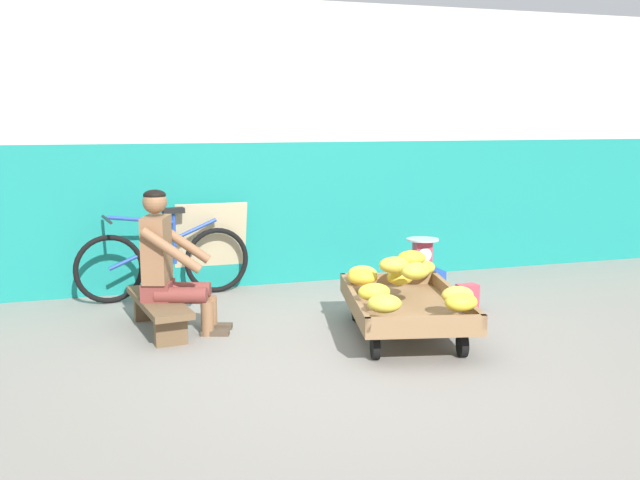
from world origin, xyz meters
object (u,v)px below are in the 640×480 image
object	(u,v)px
low_bench	(159,307)
bicycle_near_left	(164,261)
plastic_crate	(422,286)
sign_board	(211,246)
banana_cart	(405,307)
shopping_bag	(467,298)
vendor_seated	(168,262)
weighing_scale	(422,254)

from	to	relation	value
low_bench	bicycle_near_left	distance (m)	1.14
plastic_crate	sign_board	size ratio (longest dim) A/B	0.41
banana_cart	bicycle_near_left	world-z (taller)	bicycle_near_left
banana_cart	shopping_bag	size ratio (longest dim) A/B	6.62
banana_cart	vendor_seated	size ratio (longest dim) A/B	1.39
bicycle_near_left	shopping_bag	xyz separation A→B (m)	(2.50, -1.31, -0.23)
banana_cart	low_bench	bearing A→B (deg)	158.04
plastic_crate	bicycle_near_left	xyz separation A→B (m)	(-2.26, 0.88, 0.20)
banana_cart	sign_board	world-z (taller)	sign_board
weighing_scale	bicycle_near_left	world-z (taller)	bicycle_near_left
vendor_seated	plastic_crate	distance (m)	2.39
low_bench	sign_board	world-z (taller)	sign_board
weighing_scale	shopping_bag	xyz separation A→B (m)	(0.23, -0.44, -0.33)
bicycle_near_left	sign_board	distance (m)	0.53
bicycle_near_left	sign_board	xyz separation A→B (m)	(0.48, 0.20, 0.08)
low_bench	weighing_scale	bearing A→B (deg)	5.79
weighing_scale	bicycle_near_left	distance (m)	2.43
bicycle_near_left	low_bench	bearing A→B (deg)	-98.16
weighing_scale	plastic_crate	bearing A→B (deg)	90.00
low_bench	bicycle_near_left	bearing A→B (deg)	81.84
low_bench	shopping_bag	world-z (taller)	low_bench
weighing_scale	shopping_bag	distance (m)	0.60
plastic_crate	sign_board	xyz separation A→B (m)	(-1.78, 1.08, 0.29)
banana_cart	weighing_scale	world-z (taller)	weighing_scale
vendor_seated	shopping_bag	world-z (taller)	vendor_seated
bicycle_near_left	plastic_crate	bearing A→B (deg)	-21.17
plastic_crate	bicycle_near_left	size ratio (longest dim) A/B	0.22
vendor_seated	weighing_scale	xyz separation A→B (m)	(2.34, 0.27, -0.11)
banana_cart	plastic_crate	world-z (taller)	banana_cart
vendor_seated	plastic_crate	size ratio (longest dim) A/B	3.17
low_bench	shopping_bag	distance (m)	2.66
low_bench	vendor_seated	distance (m)	0.38
banana_cart	shopping_bag	distance (m)	1.01
bicycle_near_left	shopping_bag	size ratio (longest dim) A/B	6.89
low_bench	sign_board	bearing A→B (deg)	64.30
low_bench	shopping_bag	bearing A→B (deg)	-4.08
shopping_bag	sign_board	bearing A→B (deg)	143.09
low_bench	vendor_seated	world-z (taller)	vendor_seated
low_bench	plastic_crate	size ratio (longest dim) A/B	3.14
plastic_crate	bicycle_near_left	world-z (taller)	bicycle_near_left
sign_board	shopping_bag	world-z (taller)	sign_board
low_bench	sign_board	distance (m)	1.49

